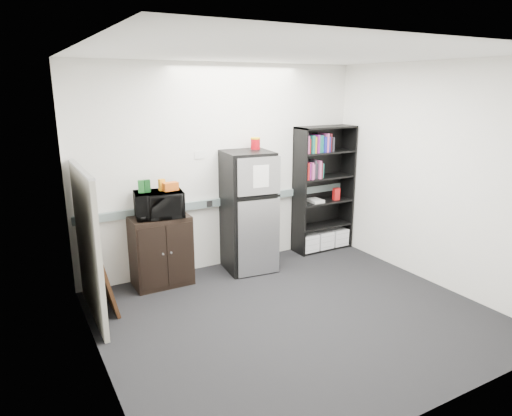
{
  "coord_description": "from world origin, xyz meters",
  "views": [
    {
      "loc": [
        -2.56,
        -3.69,
        2.41
      ],
      "look_at": [
        0.01,
        0.9,
        0.99
      ],
      "focal_mm": 32.0,
      "sensor_mm": 36.0,
      "label": 1
    }
  ],
  "objects_px": {
    "microwave": "(159,204)",
    "refrigerator": "(248,212)",
    "cubicle_partition": "(88,244)",
    "cabinet": "(161,251)",
    "bookshelf": "(323,190)"
  },
  "relations": [
    {
      "from": "cabinet",
      "to": "refrigerator",
      "type": "bearing_deg",
      "value": -3.9
    },
    {
      "from": "cubicle_partition",
      "to": "refrigerator",
      "type": "xyz_separation_m",
      "value": [
        2.08,
        0.34,
        -0.01
      ]
    },
    {
      "from": "microwave",
      "to": "refrigerator",
      "type": "height_order",
      "value": "refrigerator"
    },
    {
      "from": "microwave",
      "to": "refrigerator",
      "type": "distance_m",
      "value": 1.2
    },
    {
      "from": "bookshelf",
      "to": "refrigerator",
      "type": "xyz_separation_m",
      "value": [
        -1.35,
        -0.14,
        -0.11
      ]
    },
    {
      "from": "cabinet",
      "to": "cubicle_partition",
      "type": "bearing_deg",
      "value": -155.02
    },
    {
      "from": "cubicle_partition",
      "to": "microwave",
      "type": "bearing_deg",
      "value": 24.15
    },
    {
      "from": "refrigerator",
      "to": "microwave",
      "type": "bearing_deg",
      "value": -176.54
    },
    {
      "from": "microwave",
      "to": "refrigerator",
      "type": "relative_size",
      "value": 0.35
    },
    {
      "from": "cubicle_partition",
      "to": "refrigerator",
      "type": "distance_m",
      "value": 2.11
    },
    {
      "from": "microwave",
      "to": "refrigerator",
      "type": "bearing_deg",
      "value": 6.47
    },
    {
      "from": "cubicle_partition",
      "to": "microwave",
      "type": "xyz_separation_m",
      "value": [
        0.9,
        0.4,
        0.22
      ]
    },
    {
      "from": "cabinet",
      "to": "refrigerator",
      "type": "xyz_separation_m",
      "value": [
        1.17,
        -0.08,
        0.36
      ]
    },
    {
      "from": "cubicle_partition",
      "to": "cabinet",
      "type": "height_order",
      "value": "cubicle_partition"
    },
    {
      "from": "refrigerator",
      "to": "bookshelf",
      "type": "bearing_deg",
      "value": 12.7
    }
  ]
}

